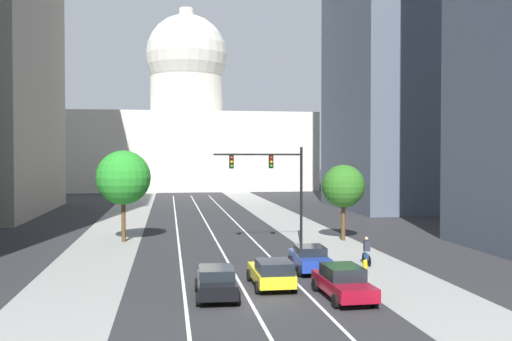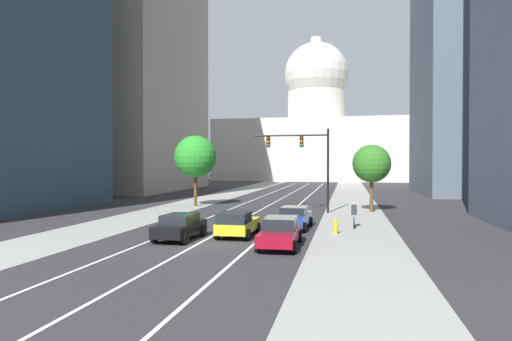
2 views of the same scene
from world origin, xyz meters
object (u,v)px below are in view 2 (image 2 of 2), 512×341
(car_blue, at_px, (295,217))
(street_tree_near_right, at_px, (372,164))
(car_crimson, at_px, (280,232))
(fire_hydrant, at_px, (335,226))
(car_yellow, at_px, (237,223))
(street_tree_mid_left, at_px, (195,157))
(capitol_building, at_px, (316,134))
(car_black, at_px, (180,226))
(cyclist, at_px, (354,215))
(traffic_signal_mast, at_px, (305,154))

(car_blue, height_order, street_tree_near_right, street_tree_near_right)
(car_crimson, height_order, fire_hydrant, car_crimson)
(car_yellow, height_order, street_tree_mid_left, street_tree_mid_left)
(capitol_building, height_order, car_black, capitol_building)
(car_black, relative_size, cyclist, 2.41)
(traffic_signal_mast, bearing_deg, car_yellow, -101.33)
(car_black, xyz_separation_m, street_tree_near_right, (11.34, 16.79, 3.48))
(capitol_building, xyz_separation_m, cyclist, (8.22, -83.60, -10.72))
(traffic_signal_mast, xyz_separation_m, cyclist, (4.04, -8.51, -4.28))
(street_tree_mid_left, bearing_deg, traffic_signal_mast, -16.67)
(car_crimson, bearing_deg, car_black, 79.50)
(traffic_signal_mast, bearing_deg, car_black, -110.34)
(fire_hydrant, height_order, street_tree_mid_left, street_tree_mid_left)
(traffic_signal_mast, relative_size, street_tree_near_right, 1.23)
(car_blue, xyz_separation_m, street_tree_near_right, (5.50, 11.32, 3.48))
(traffic_signal_mast, relative_size, street_tree_mid_left, 1.03)
(car_black, height_order, car_crimson, car_crimson)
(traffic_signal_mast, bearing_deg, street_tree_mid_left, 163.33)
(car_crimson, bearing_deg, car_yellow, 47.31)
(car_yellow, relative_size, traffic_signal_mast, 0.58)
(car_yellow, relative_size, cyclist, 2.48)
(car_black, bearing_deg, car_yellow, -59.11)
(car_yellow, distance_m, cyclist, 8.47)
(street_tree_near_right, distance_m, street_tree_mid_left, 17.09)
(car_crimson, xyz_separation_m, street_tree_near_right, (5.50, 17.73, 3.47))
(capitol_building, xyz_separation_m, car_black, (-1.46, -90.32, -10.81))
(capitol_building, height_order, car_yellow, capitol_building)
(fire_hydrant, bearing_deg, street_tree_near_right, 77.92)
(car_blue, distance_m, cyclist, 4.04)
(car_yellow, bearing_deg, fire_hydrant, -69.65)
(car_black, distance_m, street_tree_mid_left, 19.89)
(car_black, relative_size, traffic_signal_mast, 0.57)
(car_crimson, relative_size, car_blue, 1.05)
(capitol_building, bearing_deg, fire_hydrant, -85.33)
(car_yellow, relative_size, fire_hydrant, 4.68)
(car_yellow, distance_m, car_crimson, 3.89)
(capitol_building, xyz_separation_m, fire_hydrant, (7.08, -86.61, -11.11))
(car_black, height_order, fire_hydrant, car_black)
(capitol_building, xyz_separation_m, car_crimson, (4.38, -91.26, -10.80))
(fire_hydrant, distance_m, street_tree_near_right, 13.90)
(street_tree_mid_left, bearing_deg, car_yellow, -63.26)
(car_blue, xyz_separation_m, fire_hydrant, (2.70, -1.76, -0.29))
(car_crimson, height_order, street_tree_near_right, street_tree_near_right)
(car_yellow, height_order, car_black, car_yellow)
(cyclist, bearing_deg, street_tree_mid_left, 54.30)
(traffic_signal_mast, xyz_separation_m, fire_hydrant, (2.89, -11.52, -4.67))
(cyclist, height_order, street_tree_near_right, street_tree_near_right)
(cyclist, relative_size, street_tree_near_right, 0.29)
(capitol_building, height_order, fire_hydrant, capitol_building)
(car_crimson, distance_m, cyclist, 8.57)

